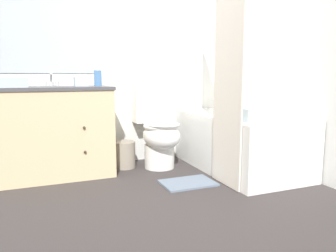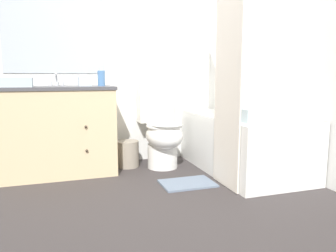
% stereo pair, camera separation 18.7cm
% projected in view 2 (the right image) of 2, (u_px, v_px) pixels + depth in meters
% --- Properties ---
extents(ground_plane, '(14.00, 14.00, 0.00)m').
position_uv_depth(ground_plane, '(185.00, 214.00, 2.19)').
color(ground_plane, '#383333').
extents(wall_back, '(8.00, 0.06, 2.50)m').
position_uv_depth(wall_back, '(133.00, 44.00, 3.43)').
color(wall_back, silver).
rests_on(wall_back, ground_plane).
extents(wall_right, '(0.05, 2.51, 2.50)m').
position_uv_depth(wall_right, '(287.00, 40.00, 3.12)').
color(wall_right, silver).
rests_on(wall_right, ground_plane).
extents(vanity_cabinet, '(1.02, 0.57, 0.82)m').
position_uv_depth(vanity_cabinet, '(59.00, 130.00, 3.05)').
color(vanity_cabinet, beige).
rests_on(vanity_cabinet, ground_plane).
extents(sink_faucet, '(0.14, 0.12, 0.12)m').
position_uv_depth(sink_faucet, '(57.00, 82.00, 3.16)').
color(sink_faucet, silver).
rests_on(sink_faucet, vanity_cabinet).
extents(toilet, '(0.36, 0.64, 0.83)m').
position_uv_depth(toilet, '(161.00, 130.00, 3.29)').
color(toilet, white).
rests_on(toilet, ground_plane).
extents(bathtub, '(0.75, 1.39, 0.54)m').
position_uv_depth(bathtub, '(242.00, 142.00, 3.19)').
color(bathtub, white).
rests_on(bathtub, ground_plane).
extents(shower_curtain, '(0.01, 0.42, 2.04)m').
position_uv_depth(shower_curtain, '(228.00, 61.00, 2.59)').
color(shower_curtain, silver).
rests_on(shower_curtain, ground_plane).
extents(wastebasket, '(0.22, 0.22, 0.26)m').
position_uv_depth(wastebasket, '(128.00, 154.00, 3.32)').
color(wastebasket, gray).
rests_on(wastebasket, ground_plane).
extents(tissue_box, '(0.12, 0.14, 0.11)m').
position_uv_depth(tissue_box, '(85.00, 81.00, 3.12)').
color(tissue_box, silver).
rests_on(tissue_box, vanity_cabinet).
extents(soap_dispenser, '(0.07, 0.07, 0.17)m').
position_uv_depth(soap_dispenser, '(101.00, 78.00, 3.08)').
color(soap_dispenser, '#4C7AB2').
rests_on(soap_dispenser, vanity_cabinet).
extents(hand_towel_folded, '(0.28, 0.15, 0.08)m').
position_uv_depth(hand_towel_folded, '(15.00, 82.00, 2.76)').
color(hand_towel_folded, silver).
rests_on(hand_towel_folded, vanity_cabinet).
extents(bath_towel_folded, '(0.35, 0.25, 0.11)m').
position_uv_depth(bath_towel_folded, '(258.00, 115.00, 2.72)').
color(bath_towel_folded, silver).
rests_on(bath_towel_folded, bathtub).
extents(bath_mat, '(0.45, 0.31, 0.02)m').
position_uv_depth(bath_mat, '(187.00, 183.00, 2.79)').
color(bath_mat, slate).
rests_on(bath_mat, ground_plane).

